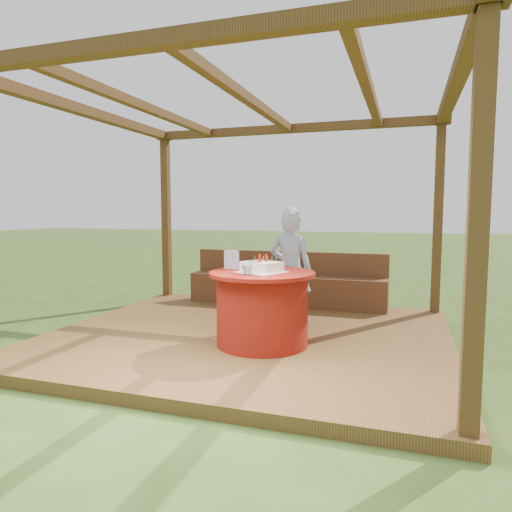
{
  "coord_description": "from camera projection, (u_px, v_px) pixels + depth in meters",
  "views": [
    {
      "loc": [
        1.72,
        -4.95,
        1.53
      ],
      "look_at": [
        0.0,
        0.25,
        1.0
      ],
      "focal_mm": 32.0,
      "sensor_mm": 36.0,
      "label": 1
    }
  ],
  "objects": [
    {
      "name": "chair",
      "position": [
        292.0,
        288.0,
        5.82
      ],
      "size": [
        0.43,
        0.43,
        0.83
      ],
      "color": "#3B2112",
      "rests_on": "deck"
    },
    {
      "name": "pergola",
      "position": [
        249.0,
        134.0,
        5.13
      ],
      "size": [
        4.5,
        4.0,
        2.72
      ],
      "color": "brown",
      "rests_on": "deck"
    },
    {
      "name": "elderly_woman",
      "position": [
        290.0,
        268.0,
        5.56
      ],
      "size": [
        0.52,
        0.35,
        1.47
      ],
      "color": "#9BBEE7",
      "rests_on": "deck"
    },
    {
      "name": "birthday_cake",
      "position": [
        262.0,
        267.0,
        4.75
      ],
      "size": [
        0.56,
        0.56,
        0.19
      ],
      "color": "white",
      "rests_on": "table"
    },
    {
      "name": "gift_bag",
      "position": [
        232.0,
        260.0,
        5.06
      ],
      "size": [
        0.16,
        0.12,
        0.2
      ],
      "primitive_type": "cube",
      "rotation": [
        0.0,
        0.0,
        -0.2
      ],
      "color": "#DA8DC9",
      "rests_on": "table"
    },
    {
      "name": "table",
      "position": [
        262.0,
        308.0,
        4.83
      ],
      "size": [
        1.11,
        1.11,
        0.78
      ],
      "color": "#9C1F11",
      "rests_on": "deck"
    },
    {
      "name": "ground",
      "position": [
        249.0,
        342.0,
        5.36
      ],
      "size": [
        60.0,
        60.0,
        0.0
      ],
      "primitive_type": "plane",
      "color": "#314D19",
      "rests_on": "ground"
    },
    {
      "name": "bench",
      "position": [
        286.0,
        287.0,
        6.95
      ],
      "size": [
        3.0,
        0.42,
        0.8
      ],
      "color": "brown",
      "rests_on": "deck"
    },
    {
      "name": "deck",
      "position": [
        249.0,
        337.0,
        5.36
      ],
      "size": [
        4.5,
        4.0,
        0.12
      ],
      "primitive_type": "cube",
      "color": "brown",
      "rests_on": "ground"
    },
    {
      "name": "drinking_glass",
      "position": [
        247.0,
        270.0,
        4.53
      ],
      "size": [
        0.12,
        0.12,
        0.1
      ],
      "primitive_type": "imported",
      "rotation": [
        0.0,
        0.0,
        -0.24
      ],
      "color": "white",
      "rests_on": "table"
    }
  ]
}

